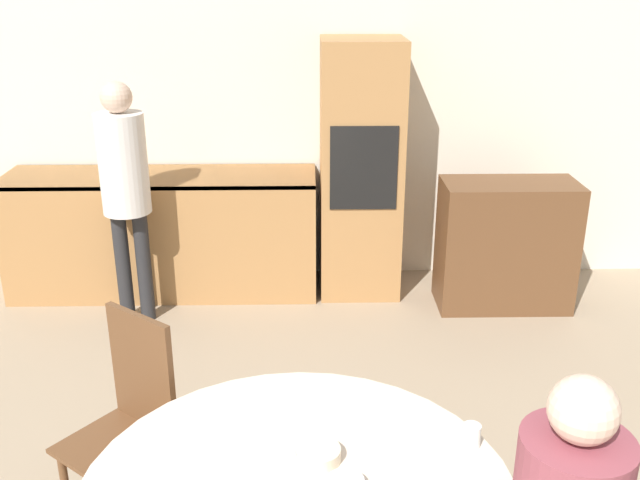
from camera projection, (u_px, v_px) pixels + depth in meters
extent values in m
cube|color=silver|center=(321.00, 115.00, 5.47)|extent=(6.42, 0.05, 2.60)
cube|color=#AD7A47|center=(164.00, 233.00, 5.43)|extent=(2.31, 0.60, 0.93)
cube|color=black|center=(159.00, 177.00, 5.27)|extent=(2.31, 0.60, 0.03)
cube|color=#AD7A47|center=(360.00, 170.00, 5.29)|extent=(0.59, 0.58, 1.90)
cube|color=black|center=(364.00, 168.00, 4.98)|extent=(0.47, 0.01, 0.60)
cube|color=brown|center=(506.00, 245.00, 5.18)|extent=(0.96, 0.45, 0.95)
cylinder|color=brown|center=(126.00, 456.00, 3.34)|extent=(0.04, 0.04, 0.45)
cube|color=brown|center=(114.00, 445.00, 3.05)|extent=(0.56, 0.56, 0.02)
cube|color=brown|center=(142.00, 370.00, 3.09)|extent=(0.32, 0.26, 0.54)
sphere|color=beige|center=(583.00, 410.00, 2.04)|extent=(0.21, 0.21, 0.21)
cylinder|color=#262628|center=(123.00, 267.00, 4.99)|extent=(0.10, 0.10, 0.81)
cylinder|color=#262628|center=(144.00, 266.00, 4.99)|extent=(0.10, 0.10, 0.81)
cylinder|color=silver|center=(123.00, 164.00, 4.72)|extent=(0.32, 0.32, 0.67)
sphere|color=beige|center=(116.00, 97.00, 4.56)|extent=(0.21, 0.21, 0.21)
cylinder|color=white|center=(471.00, 435.00, 2.60)|extent=(0.07, 0.07, 0.09)
cylinder|color=beige|center=(318.00, 454.00, 2.53)|extent=(0.16, 0.16, 0.05)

